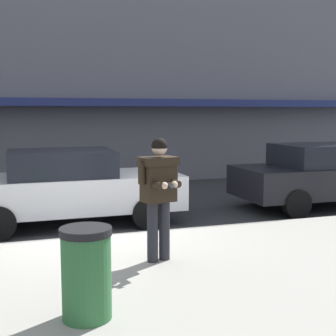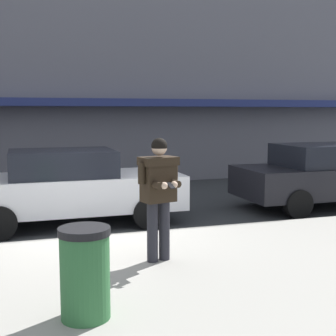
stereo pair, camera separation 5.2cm
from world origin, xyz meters
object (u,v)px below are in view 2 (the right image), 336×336
object	(u,v)px
man_texting_on_phone	(159,186)
trash_bin	(85,273)
parked_sedan_mid	(70,186)
parked_sedan_far	(327,175)

from	to	relation	value
man_texting_on_phone	trash_bin	size ratio (longest dim) A/B	1.84
man_texting_on_phone	trash_bin	distance (m)	2.15
parked_sedan_mid	trash_bin	world-z (taller)	parked_sedan_mid
man_texting_on_phone	trash_bin	world-z (taller)	man_texting_on_phone
parked_sedan_mid	trash_bin	size ratio (longest dim) A/B	4.60
parked_sedan_mid	parked_sedan_far	xyz separation A→B (m)	(6.14, -0.12, 0.00)
parked_sedan_mid	parked_sedan_far	distance (m)	6.14
trash_bin	parked_sedan_far	bearing A→B (deg)	36.20
trash_bin	parked_sedan_mid	bearing A→B (deg)	85.89
parked_sedan_far	man_texting_on_phone	xyz separation A→B (m)	(-5.20, -3.14, 0.46)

